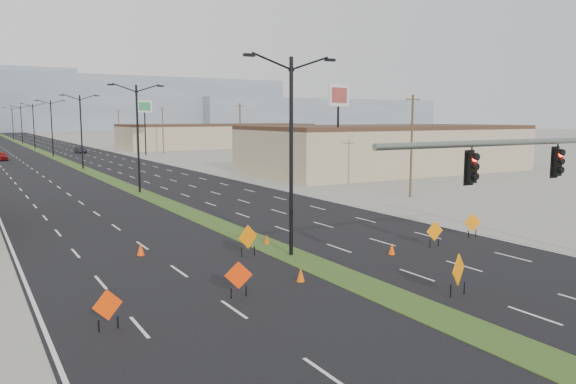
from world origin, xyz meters
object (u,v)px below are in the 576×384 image
streetlight_5 (21,123)px  construction_sign_3 (458,271)px  streetlight_4 (34,125)px  pole_sign_east_far (145,110)px  streetlight_6 (13,123)px  cone_1 (392,249)px  streetlight_1 (138,135)px  cone_0 (301,275)px  car_left (1,156)px  streetlight_2 (81,129)px  construction_sign_0 (108,307)px  construction_sign_5 (473,223)px  construction_sign_1 (239,277)px  cone_3 (141,249)px  pole_sign_east_near (338,102)px  streetlight_3 (52,126)px  cone_2 (267,240)px  streetlight_0 (291,150)px  construction_sign_2 (248,238)px  car_mid (80,150)px  construction_sign_4 (435,232)px

streetlight_5 → construction_sign_3: (2.35, -149.00, -4.40)m
streetlight_4 → pole_sign_east_far: (15.46, -32.67, 2.88)m
streetlight_6 → cone_1: (4.60, -170.45, -5.12)m
streetlight_1 → cone_0: streetlight_1 is taller
streetlight_5 → pole_sign_east_far: pole_sign_east_far is taller
streetlight_5 → construction_sign_3: streetlight_5 is taller
car_left → cone_1: bearing=-81.8°
streetlight_2 → construction_sign_3: (2.35, -65.00, -4.40)m
streetlight_1 → construction_sign_0: 35.60m
construction_sign_5 → streetlight_5: bearing=113.9°
streetlight_6 → construction_sign_1: size_ratio=6.83×
construction_sign_3 → construction_sign_5: construction_sign_3 is taller
car_left → cone_3: (1.96, -74.81, -0.40)m
construction_sign_0 → pole_sign_east_near: pole_sign_east_near is taller
construction_sign_5 → pole_sign_east_near: bearing=90.6°
pole_sign_east_near → streetlight_3: bearing=89.3°
cone_2 → construction_sign_0: bearing=-140.9°
streetlight_0 → cone_3: 9.25m
streetlight_6 → cone_3: bearing=-92.3°
streetlight_3 → construction_sign_2: 83.22m
streetlight_2 → car_mid: size_ratio=2.56×
streetlight_2 → construction_sign_1: streetlight_2 is taller
construction_sign_0 → cone_2: construction_sign_0 is taller
streetlight_0 → car_left: 79.32m
streetlight_0 → cone_3: (-6.68, 3.89, -5.08)m
streetlight_1 → cone_2: (0.13, -25.12, -5.14)m
car_left → car_mid: bearing=41.6°
construction_sign_5 → streetlight_2: bearing=120.6°
streetlight_6 → car_mid: streetlight_6 is taller
construction_sign_3 → construction_sign_4: 8.56m
cone_0 → pole_sign_east_near: 37.52m
streetlight_2 → cone_2: streetlight_2 is taller
cone_1 → streetlight_4: bearing=92.3°
streetlight_5 → streetlight_6: same height
construction_sign_2 → cone_2: size_ratio=2.95×
construction_sign_4 → pole_sign_east_near: size_ratio=0.14×
streetlight_2 → cone_2: (0.13, -53.12, -5.14)m
streetlight_2 → cone_2: 53.37m
construction_sign_2 → pole_sign_east_near: size_ratio=0.16×
construction_sign_5 → cone_2: (-11.37, 4.48, -0.56)m
streetlight_6 → construction_sign_2: streetlight_6 is taller
streetlight_0 → construction_sign_0: (-10.45, -5.72, -4.59)m
construction_sign_5 → construction_sign_2: bearing=-171.3°
construction_sign_2 → pole_sign_east_far: pole_sign_east_far is taller
construction_sign_3 → construction_sign_4: bearing=27.2°
construction_sign_1 → cone_1: size_ratio=2.43×
car_left → construction_sign_3: construction_sign_3 is taller
construction_sign_5 → cone_2: bearing=177.8°
construction_sign_2 → cone_0: 5.15m
streetlight_0 → cone_2: (0.13, 2.88, -5.14)m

